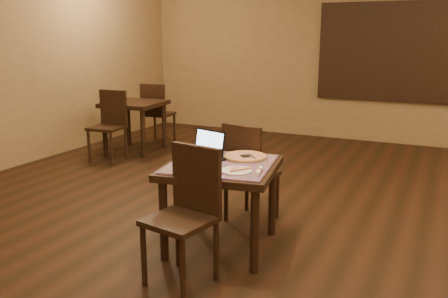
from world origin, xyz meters
The scene contains 16 objects.
ground centered at (0.00, 0.00, 0.00)m, with size 10.00×10.00×0.00m, color black.
wall_back centered at (0.00, 5.00, 1.50)m, with size 8.00×0.02×3.00m, color #93774B.
mural centered at (0.50, 4.96, 1.55)m, with size 2.34×0.05×1.64m.
tiled_table centered at (-0.20, -0.01, 0.66)m, with size 1.06×1.06×0.76m.
chair_main_near centered at (-0.18, -0.62, 0.58)m, with size 0.52×0.52×1.03m.
chair_main_far centered at (-0.22, 0.60, 0.56)m, with size 0.51×0.51×1.00m.
laptop centered at (-0.40, 0.09, 0.83)m, with size 0.40×0.36×0.24m.
plate centered at (0.02, -0.19, 0.77)m, with size 0.25×0.25×0.01m, color white.
pizza_slice centered at (0.02, -0.19, 0.79)m, with size 0.17×0.17×0.02m, color beige, non-canonical shape.
pizza_pan centered at (-0.08, 0.23, 0.77)m, with size 0.39×0.39×0.01m, color silver.
pizza_whole centered at (-0.08, 0.23, 0.78)m, with size 0.37×0.37×0.03m.
spatula centered at (-0.06, 0.21, 0.79)m, with size 0.10×0.25×0.01m, color silver.
napkin_roll centered at (0.20, -0.15, 0.78)m, with size 0.07×0.18×0.04m.
other_table_b centered at (-3.00, 2.60, 0.66)m, with size 0.92×0.92×0.80m.
other_table_b_chair_near centered at (-3.01, 1.99, 0.58)m, with size 0.48×0.48×1.03m.
other_table_b_chair_far centered at (-2.99, 3.20, 0.58)m, with size 0.48×0.48×1.03m.
Camera 1 is at (1.50, -3.50, 1.82)m, focal length 38.00 mm.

